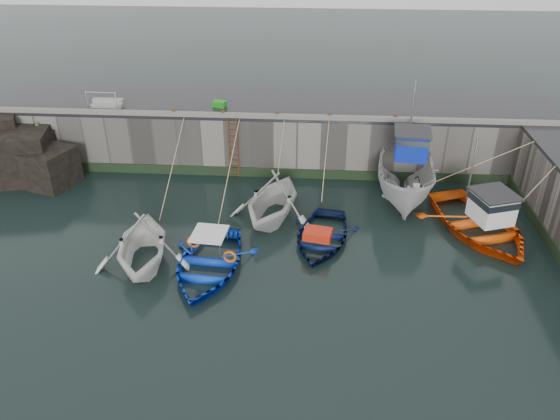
# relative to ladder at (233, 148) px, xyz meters

# --- Properties ---
(ground) EXTENTS (120.00, 120.00, 0.00)m
(ground) POSITION_rel_ladder_xyz_m (2.00, -9.91, -1.59)
(ground) COLOR black
(ground) RESTS_ON ground
(quay_back) EXTENTS (30.00, 5.00, 3.00)m
(quay_back) POSITION_rel_ladder_xyz_m (2.00, 2.59, -0.09)
(quay_back) COLOR slate
(quay_back) RESTS_ON ground
(road_back) EXTENTS (30.00, 5.00, 0.16)m
(road_back) POSITION_rel_ladder_xyz_m (2.00, 2.59, 1.49)
(road_back) COLOR black
(road_back) RESTS_ON quay_back
(kerb_back) EXTENTS (30.00, 0.30, 0.20)m
(kerb_back) POSITION_rel_ladder_xyz_m (2.00, 0.24, 1.67)
(kerb_back) COLOR slate
(kerb_back) RESTS_ON road_back
(algae_back) EXTENTS (30.00, 0.08, 0.50)m
(algae_back) POSITION_rel_ladder_xyz_m (2.00, 0.05, -1.34)
(algae_back) COLOR black
(algae_back) RESTS_ON ground
(rock_outcrop) EXTENTS (5.85, 4.24, 3.41)m
(rock_outcrop) POSITION_rel_ladder_xyz_m (-10.92, -0.80, -0.33)
(rock_outcrop) COLOR black
(rock_outcrop) RESTS_ON ground
(ladder) EXTENTS (0.51, 0.08, 3.20)m
(ladder) POSITION_rel_ladder_xyz_m (0.00, 0.00, 0.00)
(ladder) COLOR #3F1E0F
(ladder) RESTS_ON ground
(boat_near_white) EXTENTS (4.76, 5.27, 2.44)m
(boat_near_white) POSITION_rel_ladder_xyz_m (-2.48, -8.02, -1.59)
(boat_near_white) COLOR silver
(boat_near_white) RESTS_ON ground
(boat_near_white_rope) EXTENTS (0.04, 6.18, 3.10)m
(boat_near_white_rope) POSITION_rel_ladder_xyz_m (-2.48, -2.72, -1.59)
(boat_near_white_rope) COLOR tan
(boat_near_white_rope) RESTS_ON ground
(boat_near_blue) EXTENTS (4.06, 5.40, 1.06)m
(boat_near_blue) POSITION_rel_ladder_xyz_m (0.12, -8.23, -1.59)
(boat_near_blue) COLOR #0C38C1
(boat_near_blue) RESTS_ON ground
(boat_near_blue_rope) EXTENTS (0.04, 6.37, 3.10)m
(boat_near_blue_rope) POSITION_rel_ladder_xyz_m (0.12, -2.82, -1.59)
(boat_near_blue_rope) COLOR tan
(boat_near_blue_rope) RESTS_ON ground
(boat_near_blacktrim) EXTENTS (5.20, 5.66, 2.51)m
(boat_near_blacktrim) POSITION_rel_ladder_xyz_m (2.32, -4.10, -1.59)
(boat_near_blacktrim) COLOR silver
(boat_near_blacktrim) RESTS_ON ground
(boat_near_blacktrim_rope) EXTENTS (0.04, 3.10, 3.10)m
(boat_near_blacktrim_rope) POSITION_rel_ladder_xyz_m (2.32, -0.76, -1.59)
(boat_near_blacktrim_rope) COLOR tan
(boat_near_blacktrim_rope) RESTS_ON ground
(boat_near_navy) EXTENTS (3.98, 4.99, 0.93)m
(boat_near_navy) POSITION_rel_ladder_xyz_m (4.52, -5.84, -1.59)
(boat_near_navy) COLOR #0A153F
(boat_near_navy) RESTS_ON ground
(boat_near_navy_rope) EXTENTS (0.04, 4.30, 3.10)m
(boat_near_navy_rope) POSITION_rel_ladder_xyz_m (4.52, -1.63, -1.59)
(boat_near_navy_rope) COLOR tan
(boat_near_navy_rope) RESTS_ON ground
(boat_far_white) EXTENTS (3.36, 7.33, 5.74)m
(boat_far_white) POSITION_rel_ladder_xyz_m (8.52, -1.69, -0.44)
(boat_far_white) COLOR silver
(boat_far_white) RESTS_ON ground
(boat_far_orange) EXTENTS (6.07, 7.15, 4.26)m
(boat_far_orange) POSITION_rel_ladder_xyz_m (11.37, -4.64, -1.19)
(boat_far_orange) COLOR #FF570D
(boat_far_orange) RESTS_ON ground
(fish_crate) EXTENTS (0.75, 0.58, 0.32)m
(fish_crate) POSITION_rel_ladder_xyz_m (-0.89, 1.69, 1.73)
(fish_crate) COLOR #1A8618
(fish_crate) RESTS_ON road_back
(railing) EXTENTS (1.60, 1.05, 1.00)m
(railing) POSITION_rel_ladder_xyz_m (-6.75, 1.33, 1.77)
(railing) COLOR #A5A8AD
(railing) RESTS_ON road_back
(bollard_a) EXTENTS (0.18, 0.18, 0.28)m
(bollard_a) POSITION_rel_ladder_xyz_m (-3.00, 0.34, 1.71)
(bollard_a) COLOR #3F1E0F
(bollard_a) RESTS_ON road_back
(bollard_b) EXTENTS (0.18, 0.18, 0.28)m
(bollard_b) POSITION_rel_ladder_xyz_m (-0.50, 0.34, 1.71)
(bollard_b) COLOR #3F1E0F
(bollard_b) RESTS_ON road_back
(bollard_c) EXTENTS (0.18, 0.18, 0.28)m
(bollard_c) POSITION_rel_ladder_xyz_m (2.20, 0.34, 1.71)
(bollard_c) COLOR #3F1E0F
(bollard_c) RESTS_ON road_back
(bollard_d) EXTENTS (0.18, 0.18, 0.28)m
(bollard_d) POSITION_rel_ladder_xyz_m (4.80, 0.34, 1.71)
(bollard_d) COLOR #3F1E0F
(bollard_d) RESTS_ON road_back
(bollard_e) EXTENTS (0.18, 0.18, 0.28)m
(bollard_e) POSITION_rel_ladder_xyz_m (8.00, 0.34, 1.71)
(bollard_e) COLOR #3F1E0F
(bollard_e) RESTS_ON road_back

